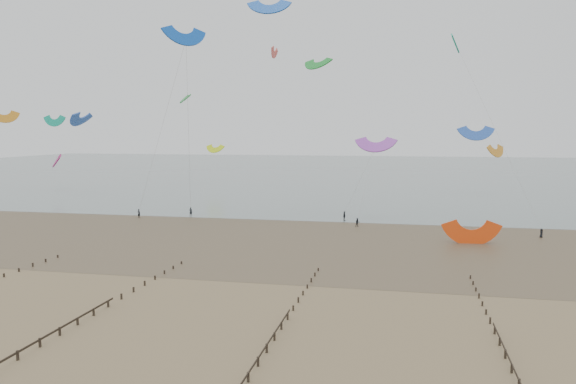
{
  "coord_description": "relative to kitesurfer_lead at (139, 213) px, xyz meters",
  "views": [
    {
      "loc": [
        14.25,
        -55.15,
        17.1
      ],
      "look_at": [
        -3.18,
        28.0,
        8.0
      ],
      "focal_mm": 35.0,
      "sensor_mm": 36.0,
      "label": 1
    }
  ],
  "objects": [
    {
      "name": "kitesurfers",
      "position": [
        73.66,
        3.53,
        -0.05
      ],
      "size": [
        117.16,
        19.04,
        1.9
      ],
      "color": "black",
      "rests_on": "ground"
    },
    {
      "name": "grounded_kite",
      "position": [
        62.27,
        -13.85,
        -0.88
      ],
      "size": [
        7.84,
        6.32,
        4.1
      ],
      "primitive_type": null,
      "rotation": [
        1.54,
        0.0,
        0.07
      ],
      "color": "#F6440F",
      "rests_on": "ground"
    },
    {
      "name": "sea_and_shore",
      "position": [
        33.77,
        -13.19,
        -0.87
      ],
      "size": [
        500.0,
        665.0,
        0.03
      ],
      "color": "#475654",
      "rests_on": "ground"
    },
    {
      "name": "kites_airborne",
      "position": [
        29.87,
        40.64,
        20.54
      ],
      "size": [
        259.88,
        111.62,
        43.29
      ],
      "color": "#178B2B",
      "rests_on": "ground"
    },
    {
      "name": "groynes",
      "position": [
        41.84,
        -66.64,
        -0.41
      ],
      "size": [
        72.16,
        50.16,
        1.0
      ],
      "color": "black",
      "rests_on": "ground"
    },
    {
      "name": "kitesurfer_lead",
      "position": [
        0.0,
        0.0,
        0.0
      ],
      "size": [
        0.74,
        0.59,
        1.76
      ],
      "primitive_type": "imported",
      "rotation": [
        0.0,
        0.0,
        2.84
      ],
      "color": "black",
      "rests_on": "ground"
    },
    {
      "name": "ground",
      "position": [
        37.84,
        -47.59,
        -0.88
      ],
      "size": [
        500.0,
        500.0,
        0.0
      ],
      "primitive_type": "plane",
      "color": "brown",
      "rests_on": "ground"
    }
  ]
}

